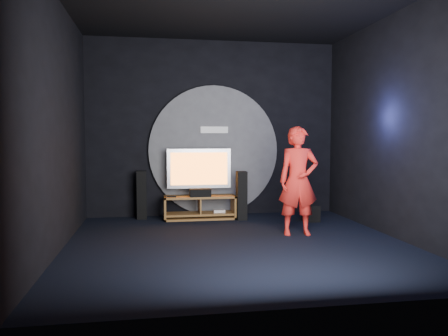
# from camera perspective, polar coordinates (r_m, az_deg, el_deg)

# --- Properties ---
(floor) EXTENTS (5.00, 5.00, 0.00)m
(floor) POSITION_cam_1_polar(r_m,az_deg,el_deg) (6.55, 1.77, -9.84)
(floor) COLOR black
(floor) RESTS_ON ground
(back_wall) EXTENTS (5.00, 0.04, 3.50)m
(back_wall) POSITION_cam_1_polar(r_m,az_deg,el_deg) (8.83, -1.38, 5.19)
(back_wall) COLOR black
(back_wall) RESTS_ON ground
(front_wall) EXTENTS (5.00, 0.04, 3.50)m
(front_wall) POSITION_cam_1_polar(r_m,az_deg,el_deg) (3.95, 8.98, 6.61)
(front_wall) COLOR black
(front_wall) RESTS_ON ground
(left_wall) EXTENTS (0.04, 5.00, 3.50)m
(left_wall) POSITION_cam_1_polar(r_m,az_deg,el_deg) (6.37, -20.95, 5.39)
(left_wall) COLOR black
(left_wall) RESTS_ON ground
(right_wall) EXTENTS (0.04, 5.00, 3.50)m
(right_wall) POSITION_cam_1_polar(r_m,az_deg,el_deg) (7.28, 21.57, 5.16)
(right_wall) COLOR black
(right_wall) RESTS_ON ground
(ceiling) EXTENTS (5.00, 5.00, 0.01)m
(ceiling) POSITION_cam_1_polar(r_m,az_deg,el_deg) (6.65, 1.84, 20.94)
(ceiling) COLOR black
(ceiling) RESTS_ON back_wall
(wall_disc_panel) EXTENTS (2.60, 0.11, 2.60)m
(wall_disc_panel) POSITION_cam_1_polar(r_m,az_deg,el_deg) (8.78, -1.33, 2.27)
(wall_disc_panel) COLOR #515156
(wall_disc_panel) RESTS_ON ground
(media_console) EXTENTS (1.37, 0.45, 0.45)m
(media_console) POSITION_cam_1_polar(r_m,az_deg,el_deg) (8.45, -3.16, -5.35)
(media_console) COLOR #93602D
(media_console) RESTS_ON ground
(tv) EXTENTS (1.23, 0.22, 0.90)m
(tv) POSITION_cam_1_polar(r_m,az_deg,el_deg) (8.43, -3.28, -0.26)
(tv) COLOR #ABABB2
(tv) RESTS_ON media_console
(center_speaker) EXTENTS (0.40, 0.15, 0.15)m
(center_speaker) POSITION_cam_1_polar(r_m,az_deg,el_deg) (8.26, -3.11, -3.25)
(center_speaker) COLOR black
(center_speaker) RESTS_ON media_console
(remote) EXTENTS (0.18, 0.05, 0.02)m
(remote) POSITION_cam_1_polar(r_m,az_deg,el_deg) (8.25, -6.90, -3.73)
(remote) COLOR black
(remote) RESTS_ON media_console
(tower_speaker_left) EXTENTS (0.19, 0.21, 0.93)m
(tower_speaker_left) POSITION_cam_1_polar(r_m,az_deg,el_deg) (8.56, -10.70, -3.48)
(tower_speaker_left) COLOR black
(tower_speaker_left) RESTS_ON ground
(tower_speaker_right) EXTENTS (0.19, 0.21, 0.93)m
(tower_speaker_right) POSITION_cam_1_polar(r_m,az_deg,el_deg) (8.32, 2.31, -3.63)
(tower_speaker_right) COLOR black
(tower_speaker_right) RESTS_ON ground
(subwoofer) EXTENTS (0.28, 0.28, 0.31)m
(subwoofer) POSITION_cam_1_polar(r_m,az_deg,el_deg) (8.37, 11.27, -5.80)
(subwoofer) COLOR black
(subwoofer) RESTS_ON ground
(player) EXTENTS (0.67, 0.48, 1.75)m
(player) POSITION_cam_1_polar(r_m,az_deg,el_deg) (7.10, 9.69, -1.67)
(player) COLOR red
(player) RESTS_ON ground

